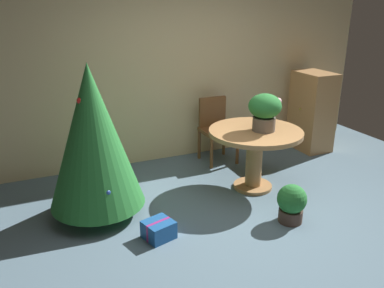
{
  "coord_description": "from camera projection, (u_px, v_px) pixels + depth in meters",
  "views": [
    {
      "loc": [
        -2.01,
        -2.94,
        2.16
      ],
      "look_at": [
        -0.53,
        0.43,
        0.83
      ],
      "focal_mm": 37.4,
      "sensor_mm": 36.0,
      "label": 1
    }
  ],
  "objects": [
    {
      "name": "gift_box_blue",
      "position": [
        159.0,
        230.0,
        3.83
      ],
      "size": [
        0.32,
        0.31,
        0.18
      ],
      "color": "#1E569E",
      "rests_on": "ground_plane"
    },
    {
      "name": "ground_plane",
      "position": [
        257.0,
        227.0,
        4.03
      ],
      "size": [
        6.6,
        6.6,
        0.0
      ],
      "primitive_type": "plane",
      "color": "slate"
    },
    {
      "name": "round_dining_table",
      "position": [
        255.0,
        144.0,
        4.7
      ],
      "size": [
        1.09,
        1.09,
        0.74
      ],
      "color": "#B27F4C",
      "rests_on": "ground_plane"
    },
    {
      "name": "flower_vase",
      "position": [
        265.0,
        110.0,
        4.54
      ],
      "size": [
        0.38,
        0.38,
        0.43
      ],
      "color": "#665B51",
      "rests_on": "round_dining_table"
    },
    {
      "name": "wooden_chair_far",
      "position": [
        216.0,
        126.0,
        5.59
      ],
      "size": [
        0.44,
        0.44,
        0.89
      ],
      "color": "brown",
      "rests_on": "ground_plane"
    },
    {
      "name": "potted_plant",
      "position": [
        292.0,
        203.0,
        4.07
      ],
      "size": [
        0.3,
        0.3,
        0.41
      ],
      "color": "#4C382D",
      "rests_on": "ground_plane"
    },
    {
      "name": "holiday_tree",
      "position": [
        93.0,
        137.0,
        3.99
      ],
      "size": [
        0.98,
        0.98,
        1.61
      ],
      "color": "brown",
      "rests_on": "ground_plane"
    },
    {
      "name": "wooden_cabinet",
      "position": [
        312.0,
        111.0,
        5.99
      ],
      "size": [
        0.46,
        0.61,
        1.17
      ],
      "color": "#B27F4C",
      "rests_on": "ground_plane"
    },
    {
      "name": "back_wall_panel",
      "position": [
        175.0,
        66.0,
        5.48
      ],
      "size": [
        6.0,
        0.1,
        2.6
      ],
      "primitive_type": "cube",
      "color": "beige",
      "rests_on": "ground_plane"
    }
  ]
}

